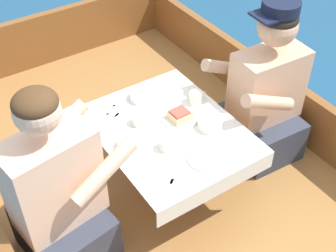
{
  "coord_description": "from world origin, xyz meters",
  "views": [
    {
      "loc": [
        -0.99,
        -1.42,
        2.33
      ],
      "look_at": [
        0.0,
        0.06,
        0.77
      ],
      "focal_mm": 50.0,
      "sensor_mm": 36.0,
      "label": 1
    }
  ],
  "objects_px": {
    "person_port": "(58,196)",
    "coffee_cup_starboard": "(140,119)",
    "sandwich": "(180,115)",
    "coffee_cup_port": "(196,98)",
    "coffee_cup_center": "(168,144)",
    "person_starboard": "(265,96)"
  },
  "relations": [
    {
      "from": "person_port",
      "to": "coffee_cup_starboard",
      "type": "distance_m",
      "value": 0.57
    },
    {
      "from": "coffee_cup_starboard",
      "to": "person_port",
      "type": "bearing_deg",
      "value": -162.12
    },
    {
      "from": "sandwich",
      "to": "coffee_cup_port",
      "type": "distance_m",
      "value": 0.17
    },
    {
      "from": "sandwich",
      "to": "coffee_cup_port",
      "type": "bearing_deg",
      "value": 23.84
    },
    {
      "from": "sandwich",
      "to": "coffee_cup_center",
      "type": "distance_m",
      "value": 0.22
    },
    {
      "from": "person_starboard",
      "to": "coffee_cup_center",
      "type": "relative_size",
      "value": 9.14
    },
    {
      "from": "person_starboard",
      "to": "coffee_cup_starboard",
      "type": "distance_m",
      "value": 0.75
    },
    {
      "from": "coffee_cup_port",
      "to": "coffee_cup_starboard",
      "type": "height_order",
      "value": "coffee_cup_port"
    },
    {
      "from": "coffee_cup_center",
      "to": "coffee_cup_port",
      "type": "bearing_deg",
      "value": 33.46
    },
    {
      "from": "person_starboard",
      "to": "coffee_cup_port",
      "type": "xyz_separation_m",
      "value": [
        -0.39,
        0.13,
        0.07
      ]
    },
    {
      "from": "person_port",
      "to": "coffee_cup_center",
      "type": "xyz_separation_m",
      "value": [
        0.56,
        -0.06,
        0.08
      ]
    },
    {
      "from": "person_starboard",
      "to": "coffee_cup_port",
      "type": "height_order",
      "value": "person_starboard"
    },
    {
      "from": "person_port",
      "to": "sandwich",
      "type": "height_order",
      "value": "person_port"
    },
    {
      "from": "coffee_cup_starboard",
      "to": "coffee_cup_center",
      "type": "height_order",
      "value": "same"
    },
    {
      "from": "coffee_cup_center",
      "to": "person_starboard",
      "type": "bearing_deg",
      "value": 6.65
    },
    {
      "from": "person_starboard",
      "to": "sandwich",
      "type": "distance_m",
      "value": 0.56
    },
    {
      "from": "person_starboard",
      "to": "coffee_cup_starboard",
      "type": "relative_size",
      "value": 9.46
    },
    {
      "from": "person_port",
      "to": "sandwich",
      "type": "bearing_deg",
      "value": -1.98
    },
    {
      "from": "person_starboard",
      "to": "coffee_cup_center",
      "type": "distance_m",
      "value": 0.72
    },
    {
      "from": "person_starboard",
      "to": "coffee_cup_port",
      "type": "relative_size",
      "value": 9.65
    },
    {
      "from": "person_starboard",
      "to": "coffee_cup_port",
      "type": "distance_m",
      "value": 0.42
    },
    {
      "from": "sandwich",
      "to": "coffee_cup_starboard",
      "type": "relative_size",
      "value": 1.04
    }
  ]
}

